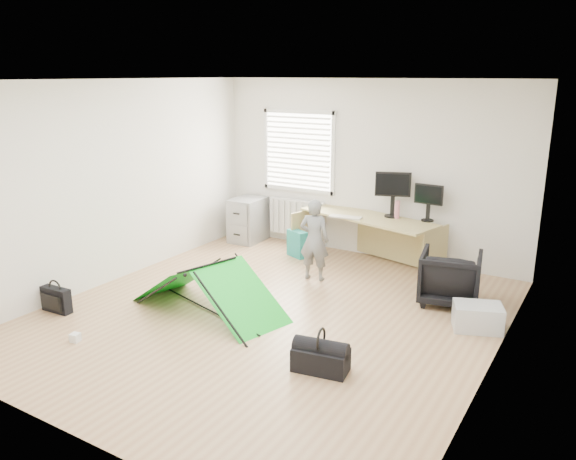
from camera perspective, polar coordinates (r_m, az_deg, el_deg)
The scene contains 18 objects.
ground at distance 6.75m, azimuth -1.78°, elevation -8.58°, with size 5.50×5.50×0.00m, color tan.
back_wall at distance 8.71m, azimuth 8.08°, elevation 6.11°, with size 5.00×0.02×2.70m, color silver.
window at distance 9.17m, azimuth 1.07°, elevation 8.00°, with size 1.20×0.06×1.20m, color silver.
radiator at distance 9.35m, azimuth 0.92°, elevation 1.28°, with size 1.00×0.12×0.60m, color silver.
desk at distance 8.51m, azimuth 7.96°, elevation -0.95°, with size 2.12×0.67×0.72m, color tan.
filing_cabinet at distance 9.55m, azimuth -4.07°, elevation 1.06°, with size 0.48×0.63×0.74m, color gray.
monitor_left at distance 8.38m, azimuth 10.58°, elevation 2.96°, with size 0.51×0.11×0.49m, color black.
monitor_right at distance 8.25m, azimuth 14.06°, elevation 2.22°, with size 0.41×0.09×0.39m, color black.
keyboard at distance 8.28m, azimuth 5.86°, elevation 1.32°, with size 0.48×0.16×0.02m, color beige.
thermos at distance 8.32m, azimuth 11.03°, elevation 2.05°, with size 0.07×0.07×0.26m, color #CB7181.
office_chair at distance 7.25m, azimuth 16.14°, elevation -4.65°, with size 0.71×0.73×0.66m, color black.
person at distance 7.68m, azimuth 2.69°, elevation -1.00°, with size 0.42×0.27×1.14m, color slate.
kite at distance 6.79m, azimuth -8.09°, elevation -5.89°, with size 1.89×0.83×0.59m, color green, non-canonical shape.
storage_crate at distance 6.67m, azimuth 18.70°, elevation -8.37°, with size 0.52×0.36×0.29m, color #B7BBC0.
tote_bag at distance 8.74m, azimuth 0.94°, elevation -1.40°, with size 0.35×0.15×0.42m, color #1D8179.
laptop_bag at distance 7.32m, azimuth -22.47°, elevation -6.56°, with size 0.40×0.12×0.30m, color black.
white_box at distance 6.51m, azimuth -20.81°, elevation -10.18°, with size 0.09×0.09×0.09m, color silver.
duffel_bag at distance 5.53m, azimuth 3.33°, elevation -13.02°, with size 0.53×0.27×0.23m, color black.
Camera 1 is at (3.36, -5.15, 2.76)m, focal length 35.00 mm.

